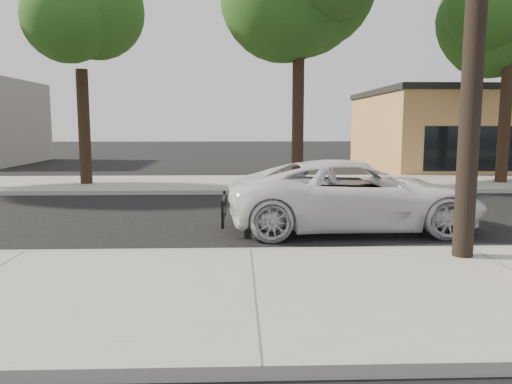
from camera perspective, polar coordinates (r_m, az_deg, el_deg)
ground at (r=11.11m, az=-0.88°, el=-4.60°), size 120.00×120.00×0.00m
near_sidewalk at (r=6.95m, az=-0.16°, el=-11.58°), size 90.00×4.40×0.15m
far_sidewalk at (r=19.49m, az=-1.37°, el=0.96°), size 90.00×5.00×0.15m
curb_near at (r=9.05m, az=-0.61°, el=-6.97°), size 90.00×0.12×0.16m
tree_b at (r=20.09m, az=-19.14°, el=18.16°), size 4.34×4.20×8.45m
police_cruiser at (r=11.48m, az=11.12°, el=-0.34°), size 5.78×2.82×1.58m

